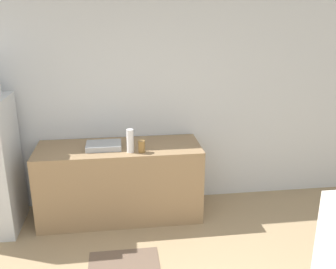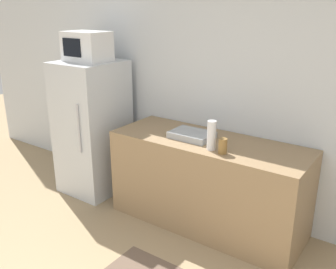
# 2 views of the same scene
# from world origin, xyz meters

# --- Properties ---
(wall_back) EXTENTS (8.00, 0.06, 2.60)m
(wall_back) POSITION_xyz_m (0.00, 2.91, 1.30)
(wall_back) COLOR silver
(wall_back) RESTS_ON ground_plane
(counter) EXTENTS (1.87, 0.69, 0.88)m
(counter) POSITION_xyz_m (-0.09, 2.52, 0.44)
(counter) COLOR #937551
(counter) RESTS_ON ground_plane
(sink_basin) EXTENTS (0.39, 0.28, 0.06)m
(sink_basin) POSITION_xyz_m (-0.26, 2.49, 0.91)
(sink_basin) COLOR #9EA3A8
(sink_basin) RESTS_ON counter
(bottle_tall) EXTENTS (0.08, 0.08, 0.26)m
(bottle_tall) POSITION_xyz_m (0.04, 2.33, 1.01)
(bottle_tall) COLOR silver
(bottle_tall) RESTS_ON counter
(bottle_short) EXTENTS (0.08, 0.08, 0.13)m
(bottle_short) POSITION_xyz_m (0.16, 2.31, 0.94)
(bottle_short) COLOR olive
(bottle_short) RESTS_ON counter
(kitchen_rug) EXTENTS (0.69, 0.43, 0.01)m
(kitchen_rug) POSITION_xyz_m (-0.08, 1.59, 0.00)
(kitchen_rug) COLOR brown
(kitchen_rug) RESTS_ON ground_plane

